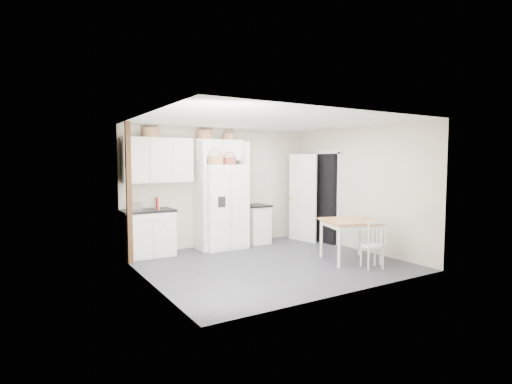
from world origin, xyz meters
TOP-DOWN VIEW (x-y plane):
  - floor at (0.00, 0.00)m, footprint 4.50×4.50m
  - ceiling at (0.00, 0.00)m, footprint 4.50×4.50m
  - wall_back at (0.00, 2.00)m, footprint 4.50×0.00m
  - wall_left at (-2.25, 0.00)m, footprint 0.00×4.00m
  - wall_right at (2.25, 0.00)m, footprint 0.00×4.00m
  - refrigerator at (-0.15, 1.64)m, footprint 0.93×0.75m
  - base_cab_left at (-1.77, 1.70)m, footprint 0.96×0.61m
  - base_cab_right at (0.74, 1.70)m, footprint 0.48×0.58m
  - dining_table at (1.38, -0.66)m, footprint 1.19×1.19m
  - windsor_chair at (1.34, -1.23)m, footprint 0.48×0.46m
  - counter_left at (-1.77, 1.70)m, footprint 1.00×0.65m
  - counter_right at (0.74, 1.70)m, footprint 0.52×0.62m
  - toaster at (-2.01, 1.64)m, footprint 0.25×0.19m
  - cookbook_red at (-1.60, 1.62)m, footprint 0.04×0.16m
  - cookbook_cream at (-1.60, 1.62)m, footprint 0.06×0.15m
  - basket_upper_b at (-1.63, 1.83)m, footprint 0.33×0.33m
  - basket_bridge_a at (-0.46, 1.83)m, footprint 0.33×0.33m
  - basket_bridge_b at (0.12, 1.83)m, footprint 0.27×0.27m
  - basket_fridge_a at (-0.35, 1.54)m, footprint 0.34×0.34m
  - basket_fridge_b at (-0.02, 1.54)m, footprint 0.28×0.28m
  - upper_cabinet at (-1.50, 1.83)m, footprint 1.40×0.34m
  - bridge_cabinet at (-0.15, 1.83)m, footprint 1.12×0.34m
  - fridge_panel_left at (-0.66, 1.70)m, footprint 0.08×0.60m
  - fridge_panel_right at (0.36, 1.70)m, footprint 0.08×0.60m
  - trim_post at (-2.20, 1.35)m, footprint 0.09×0.09m
  - doorway_void at (2.16, 1.00)m, footprint 0.18×0.85m
  - door_slab at (1.80, 1.33)m, footprint 0.21×0.79m

SIDE VIEW (x-z plane):
  - floor at x=0.00m, z-range 0.00..0.00m
  - dining_table at x=1.38m, z-range 0.00..0.78m
  - windsor_chair at x=1.34m, z-range 0.00..0.80m
  - base_cab_right at x=0.74m, z-range 0.00..0.85m
  - base_cab_left at x=-1.77m, z-range 0.00..0.89m
  - counter_right at x=0.74m, z-range 0.85..0.89m
  - refrigerator at x=-0.15m, z-range 0.00..1.81m
  - counter_left at x=-1.77m, z-range 0.89..0.93m
  - toaster at x=-2.01m, z-range 0.93..1.08m
  - doorway_void at x=2.16m, z-range 0.00..2.05m
  - door_slab at x=1.80m, z-range 0.00..2.05m
  - cookbook_cream at x=-1.60m, z-range 0.93..1.15m
  - cookbook_red at x=-1.60m, z-range 0.93..1.16m
  - fridge_panel_left at x=-0.66m, z-range 0.00..2.30m
  - fridge_panel_right at x=0.36m, z-range 0.00..2.30m
  - wall_back at x=0.00m, z-range -0.95..3.55m
  - wall_left at x=-2.25m, z-range -0.70..3.30m
  - wall_right at x=2.25m, z-range -0.70..3.30m
  - trim_post at x=-2.20m, z-range 0.00..2.60m
  - basket_fridge_b at x=-0.02m, z-range 1.81..1.96m
  - basket_fridge_a at x=-0.35m, z-range 1.81..1.99m
  - upper_cabinet at x=-1.50m, z-range 1.45..2.35m
  - bridge_cabinet at x=-0.15m, z-range 1.90..2.35m
  - basket_bridge_b at x=0.12m, z-range 2.35..2.50m
  - basket_bridge_a at x=-0.46m, z-range 2.35..2.54m
  - basket_upper_b at x=-1.63m, z-range 2.35..2.54m
  - ceiling at x=0.00m, z-range 2.60..2.60m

